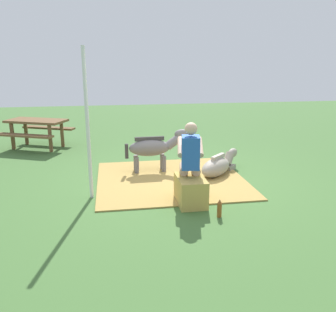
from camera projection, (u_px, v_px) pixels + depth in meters
The scene contains 9 objects.
ground_plane at pixel (180, 181), 6.77m from camera, with size 24.00×24.00×0.00m, color #426B33.
hay_patch at pixel (171, 179), 6.85m from camera, with size 2.63×2.81×0.02m, color #AD8C47.
hay_bale at pixel (191, 190), 5.68m from camera, with size 0.68×0.43×0.44m, color tan.
person_seated at pixel (190, 158), 5.70m from camera, with size 0.70×0.49×1.32m.
pony_standing at pixel (154, 147), 7.22m from camera, with size 0.34×1.35×0.87m.
pony_lying at pixel (218, 166), 7.10m from camera, with size 1.13×1.14×0.42m.
soda_bottle at pixel (219, 208), 5.20m from camera, with size 0.07×0.07×0.28m.
tent_pole_left at pixel (88, 125), 5.66m from camera, with size 0.06×0.06×2.47m, color silver.
picnic_bench at pixel (37, 126), 9.18m from camera, with size 1.79×1.90×0.75m.
Camera 1 is at (-6.28, 1.26, 2.26)m, focal length 37.71 mm.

